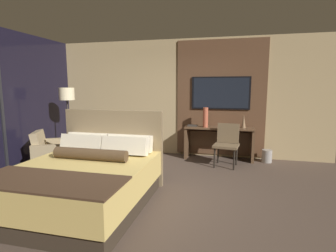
% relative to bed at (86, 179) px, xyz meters
% --- Properties ---
extents(ground_plane, '(16.00, 16.00, 0.00)m').
position_rel_bed_xyz_m(ground_plane, '(0.64, 0.56, -0.37)').
color(ground_plane, '#4C3D33').
extents(wall_back_tv_panel, '(7.20, 0.09, 2.80)m').
position_rel_bed_xyz_m(wall_back_tv_panel, '(0.77, 3.15, 1.03)').
color(wall_back_tv_panel, tan).
rests_on(wall_back_tv_panel, ground_plane).
extents(wall_left_window, '(0.06, 6.00, 2.80)m').
position_rel_bed_xyz_m(wall_left_window, '(-2.36, 0.96, 0.96)').
color(wall_left_window, black).
rests_on(wall_left_window, ground_plane).
extents(bed, '(1.77, 2.08, 1.28)m').
position_rel_bed_xyz_m(bed, '(0.00, 0.00, 0.00)').
color(bed, '#33281E').
rests_on(bed, ground_plane).
extents(desk, '(1.56, 0.45, 0.75)m').
position_rel_bed_xyz_m(desk, '(1.72, 2.90, 0.13)').
color(desk, brown).
rests_on(desk, ground_plane).
extents(tv, '(1.35, 0.04, 0.76)m').
position_rel_bed_xyz_m(tv, '(1.72, 3.08, 1.16)').
color(tv, black).
extents(desk_chair, '(0.56, 0.56, 0.89)m').
position_rel_bed_xyz_m(desk_chair, '(1.91, 2.40, 0.17)').
color(desk_chair, brown).
rests_on(desk_chair, ground_plane).
extents(armchair_by_window, '(1.01, 1.03, 0.77)m').
position_rel_bed_xyz_m(armchair_by_window, '(-1.63, 1.44, -0.11)').
color(armchair_by_window, '#998460').
rests_on(armchair_by_window, ground_plane).
extents(floor_lamp, '(0.34, 0.34, 1.65)m').
position_rel_bed_xyz_m(floor_lamp, '(-1.68, 2.09, 1.01)').
color(floor_lamp, '#282623').
rests_on(floor_lamp, ground_plane).
extents(vase_tall, '(0.12, 0.12, 0.45)m').
position_rel_bed_xyz_m(vase_tall, '(1.40, 2.80, 0.61)').
color(vase_tall, '#B2563D').
rests_on(vase_tall, desk).
extents(vase_short, '(0.10, 0.10, 0.30)m').
position_rel_bed_xyz_m(vase_short, '(2.26, 2.92, 0.53)').
color(vase_short, '#846647').
rests_on(vase_short, desk).
extents(book, '(0.22, 0.15, 0.03)m').
position_rel_bed_xyz_m(book, '(1.10, 2.86, 0.40)').
color(book, '#332D28').
rests_on(book, desk).
extents(waste_bin, '(0.22, 0.22, 0.28)m').
position_rel_bed_xyz_m(waste_bin, '(2.78, 2.86, -0.23)').
color(waste_bin, gray).
rests_on(waste_bin, ground_plane).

